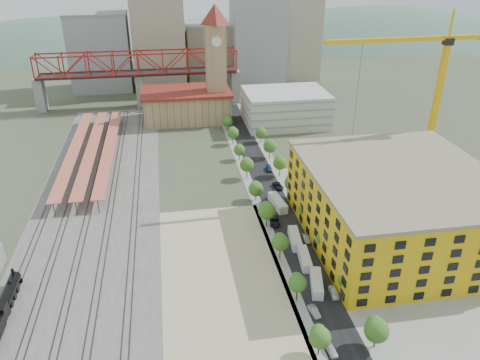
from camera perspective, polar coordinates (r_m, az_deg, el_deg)
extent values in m
plane|color=#474C38|center=(134.45, -2.06, -3.85)|extent=(400.00, 400.00, 0.00)
cube|color=#605E59|center=(150.58, -16.68, -1.50)|extent=(36.00, 165.00, 0.06)
cube|color=tan|center=(108.24, -1.95, -12.37)|extent=(28.00, 67.00, 0.06)
cube|color=black|center=(149.88, 3.25, -0.46)|extent=(12.00, 170.00, 0.06)
cube|color=gray|center=(148.87, 1.18, -0.62)|extent=(3.00, 170.00, 0.04)
cube|color=gray|center=(151.09, 5.28, -0.31)|extent=(3.00, 170.00, 0.04)
cube|color=gray|center=(131.08, 19.20, -6.36)|extent=(50.00, 90.00, 0.06)
cube|color=#382B23|center=(153.34, -22.13, -1.83)|extent=(0.12, 160.00, 0.18)
cube|color=#382B23|center=(153.01, -21.61, -1.80)|extent=(0.12, 160.00, 0.18)
cube|color=#382B23|center=(152.03, -19.94, -1.68)|extent=(0.12, 160.00, 0.18)
cube|color=#382B23|center=(151.75, -19.41, -1.65)|extent=(0.12, 160.00, 0.18)
cube|color=#382B23|center=(150.94, -17.71, -1.53)|extent=(0.12, 160.00, 0.18)
cube|color=#382B23|center=(150.72, -17.17, -1.49)|extent=(0.12, 160.00, 0.18)
cube|color=#382B23|center=(150.09, -15.45, -1.37)|extent=(0.12, 160.00, 0.18)
cube|color=#382B23|center=(149.92, -14.91, -1.33)|extent=(0.12, 160.00, 0.18)
cube|color=#382B23|center=(149.39, -12.79, -1.18)|extent=(0.12, 160.00, 0.18)
cube|color=#382B23|center=(149.29, -12.25, -1.14)|extent=(0.12, 160.00, 0.18)
cube|color=#CF694F|center=(175.49, -19.54, 3.57)|extent=(4.00, 80.00, 0.25)
cylinder|color=black|center=(176.23, -19.45, 2.98)|extent=(0.24, 0.24, 4.00)
cube|color=#CF694F|center=(174.47, -17.61, 3.74)|extent=(4.00, 80.00, 0.25)
cylinder|color=black|center=(175.22, -17.52, 3.14)|extent=(0.24, 0.24, 4.00)
cube|color=#CF694F|center=(173.66, -15.66, 3.90)|extent=(4.00, 80.00, 0.25)
cylinder|color=black|center=(174.40, -15.58, 3.30)|extent=(0.24, 0.24, 4.00)
cube|color=tan|center=(206.83, -6.53, 8.94)|extent=(36.00, 22.00, 12.00)
cube|color=maroon|center=(204.97, -6.63, 10.67)|extent=(38.00, 24.00, 1.20)
cube|color=tan|center=(202.15, -2.94, 12.78)|extent=(8.00, 8.00, 40.00)
pyramid|color=maroon|center=(197.38, -3.13, 20.70)|extent=(12.00, 12.00, 8.00)
cylinder|color=white|center=(195.27, -2.88, 16.50)|extent=(4.00, 0.30, 4.00)
cube|color=silver|center=(201.28, 5.53, 8.79)|extent=(34.00, 26.00, 14.00)
cube|color=gray|center=(234.96, -23.16, 9.52)|extent=(4.00, 6.00, 15.00)
cube|color=gray|center=(230.82, -0.60, 11.36)|extent=(4.00, 6.00, 15.00)
cube|color=gray|center=(228.51, -12.02, 10.63)|extent=(4.00, 6.00, 15.00)
cube|color=black|center=(226.52, -12.21, 12.57)|extent=(90.00, 9.00, 1.00)
cube|color=yellow|center=(125.28, 18.59, -3.07)|extent=(44.00, 50.00, 18.00)
cube|color=gray|center=(121.13, 19.23, 0.80)|extent=(44.60, 50.60, 0.80)
cube|color=#9EA0A3|center=(261.57, -16.59, 14.71)|extent=(30.00, 25.00, 38.00)
cube|color=#B2A58C|center=(253.60, -9.91, 16.65)|extent=(26.00, 22.00, 52.00)
cube|color=gray|center=(271.62, -3.86, 15.25)|extent=(24.00, 24.00, 30.00)
cube|color=#9EA0A3|center=(263.16, 2.21, 18.23)|extent=(28.00, 22.00, 60.00)
cube|color=#B2A58C|center=(274.93, 7.09, 16.73)|extent=(22.00, 20.00, 44.00)
cube|color=brown|center=(280.81, -7.01, 15.07)|extent=(20.00, 20.00, 26.00)
ellipsoid|color=#4C6B59|center=(404.37, -18.32, 5.53)|extent=(396.00, 216.00, 180.00)
ellipsoid|color=#4C6B59|center=(411.40, -1.13, 3.66)|extent=(484.00, 264.00, 220.00)
ellipsoid|color=#4C6B59|center=(436.03, 14.76, 7.22)|extent=(418.00, 228.00, 190.00)
cylinder|color=black|center=(113.28, -26.39, -12.17)|extent=(2.39, 11.49, 2.39)
cube|color=black|center=(108.57, -27.24, -14.11)|extent=(2.68, 2.87, 3.06)
cylinder|color=black|center=(115.96, -25.97, -10.05)|extent=(0.67, 0.67, 1.53)
sphere|color=black|center=(114.02, -26.27, -11.09)|extent=(0.96, 0.96, 0.96)
cone|color=black|center=(119.06, -25.47, -10.80)|extent=(2.49, 1.53, 2.49)
cube|color=yellow|center=(153.65, 22.49, 6.96)|extent=(1.54, 1.54, 43.34)
cube|color=black|center=(148.40, 24.04, 15.18)|extent=(2.41, 2.41, 1.93)
cube|color=yellow|center=(138.78, 17.62, 15.95)|extent=(36.62, 2.29, 1.16)
cube|color=yellow|center=(151.57, 25.98, 15.39)|extent=(11.59, 1.51, 1.16)
cube|color=yellow|center=(147.71, 24.40, 17.00)|extent=(0.48, 0.48, 7.71)
cube|color=silver|center=(107.40, 9.31, -12.32)|extent=(4.36, 9.28, 2.46)
cube|color=silver|center=(114.38, 7.87, -9.50)|extent=(3.18, 8.78, 2.35)
cube|color=silver|center=(121.08, 6.71, -7.12)|extent=(3.37, 9.29, 2.49)
cube|color=silver|center=(136.43, 4.61, -2.80)|extent=(3.83, 9.95, 2.65)
imported|color=silver|center=(94.34, 11.05, -19.65)|extent=(1.85, 3.95, 1.31)
imported|color=gray|center=(101.28, 9.04, -15.55)|extent=(1.94, 4.11, 1.30)
imported|color=black|center=(128.73, 4.22, -5.01)|extent=(3.29, 5.97, 1.58)
imported|color=navy|center=(162.78, 1.04, 2.13)|extent=(1.97, 4.83, 1.40)
imported|color=white|center=(106.36, 11.39, -13.32)|extent=(1.96, 4.40, 1.47)
imported|color=gray|center=(122.53, 8.00, -7.06)|extent=(1.51, 4.23, 1.39)
imported|color=black|center=(147.26, 4.68, -0.74)|extent=(2.99, 5.33, 1.41)
imported|color=navy|center=(158.64, 3.57, 1.38)|extent=(2.30, 4.67, 1.31)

